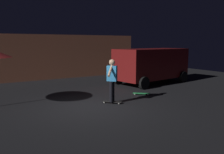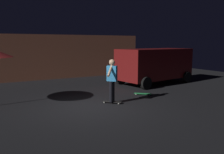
# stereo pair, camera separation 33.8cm
# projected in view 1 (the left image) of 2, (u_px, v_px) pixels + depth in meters

# --- Properties ---
(ground_plane) EXTENTS (28.00, 28.00, 0.00)m
(ground_plane) POSITION_uv_depth(u_px,v_px,m) (89.00, 107.00, 8.88)
(ground_plane) COLOR black
(low_building) EXTENTS (13.19, 3.87, 2.90)m
(low_building) POSITION_uv_depth(u_px,v_px,m) (39.00, 56.00, 16.91)
(low_building) COLOR #B76B4C
(low_building) RESTS_ON ground_plane
(parked_van) EXTENTS (4.83, 2.80, 2.03)m
(parked_van) POSITION_uv_depth(u_px,v_px,m) (152.00, 64.00, 13.96)
(parked_van) COLOR maroon
(parked_van) RESTS_ON ground_plane
(skateboard_ridden) EXTENTS (0.68, 0.71, 0.07)m
(skateboard_ridden) POSITION_uv_depth(u_px,v_px,m) (112.00, 102.00, 9.45)
(skateboard_ridden) COLOR black
(skateboard_ridden) RESTS_ON ground_plane
(skateboard_spare) EXTENTS (0.71, 0.68, 0.07)m
(skateboard_spare) POSITION_uv_depth(u_px,v_px,m) (141.00, 94.00, 11.00)
(skateboard_spare) COLOR green
(skateboard_spare) RESTS_ON ground_plane
(skater) EXTENTS (0.78, 0.74, 1.67)m
(skater) POSITION_uv_depth(u_px,v_px,m) (112.00, 77.00, 9.31)
(skater) COLOR black
(skater) RESTS_ON skateboard_ridden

